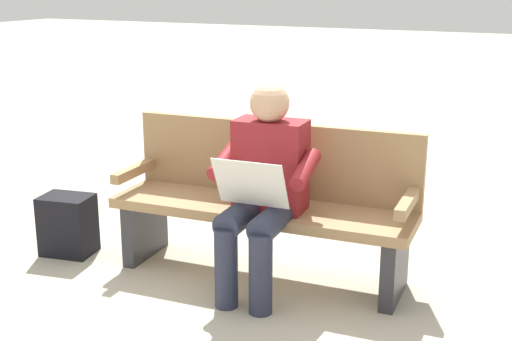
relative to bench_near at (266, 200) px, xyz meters
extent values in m
plane|color=#B7AD99|center=(-0.01, 0.07, -0.46)|extent=(40.00, 40.00, 0.00)
cube|color=#9E7A51|center=(-0.01, 0.07, -0.04)|extent=(1.83, 0.61, 0.06)
cube|color=#9E7A51|center=(0.01, -0.14, 0.22)|extent=(1.80, 0.18, 0.45)
cube|color=#9E7A51|center=(-0.85, 0.01, 0.11)|extent=(0.09, 0.48, 0.06)
cube|color=#9E7A51|center=(0.84, 0.13, 0.11)|extent=(0.09, 0.48, 0.06)
cube|color=#2D2D33|center=(-0.80, 0.01, -0.26)|extent=(0.11, 0.44, 0.39)
cube|color=#2D2D33|center=(0.79, 0.13, -0.26)|extent=(0.11, 0.44, 0.39)
cube|color=maroon|center=(-0.08, 0.12, 0.25)|extent=(0.41, 0.25, 0.52)
sphere|color=tan|center=(-0.09, 0.13, 0.61)|extent=(0.22, 0.22, 0.22)
cylinder|color=#282D42|center=(-0.20, 0.32, 0.01)|extent=(0.18, 0.43, 0.15)
cylinder|color=#282D42|center=(0.00, 0.33, 0.01)|extent=(0.18, 0.43, 0.15)
cylinder|color=#282D42|center=(-0.21, 0.51, -0.23)|extent=(0.13, 0.13, 0.45)
cylinder|color=#282D42|center=(-0.01, 0.52, -0.23)|extent=(0.13, 0.13, 0.45)
cylinder|color=maroon|center=(-0.33, 0.20, 0.28)|extent=(0.11, 0.32, 0.18)
cylinder|color=maroon|center=(0.15, 0.23, 0.28)|extent=(0.11, 0.32, 0.18)
cube|color=silver|center=(-0.11, 0.41, 0.23)|extent=(0.41, 0.16, 0.27)
cube|color=black|center=(1.27, 0.31, -0.26)|extent=(0.36, 0.29, 0.39)
cube|color=black|center=(1.29, 0.18, -0.32)|extent=(0.23, 0.08, 0.18)
camera|label=1|loc=(-1.68, 3.53, 1.28)|focal=48.41mm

